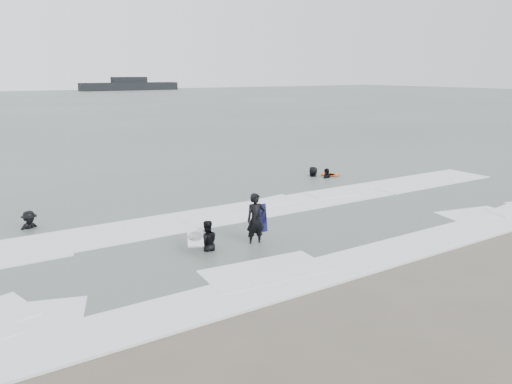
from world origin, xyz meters
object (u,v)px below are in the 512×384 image
surfer_wading (207,251)px  surfer_right_far (313,177)px  surfer_centre (256,245)px  surfer_right_near (327,179)px  surfer_breaker (30,230)px  vessel_horizon (129,85)px

surfer_wading → surfer_right_far: (10.29, 7.38, 0.00)m
surfer_centre → surfer_right_near: (9.04, 7.04, 0.00)m
surfer_breaker → vessel_horizon: size_ratio=0.05×
surfer_centre → vessel_horizon: size_ratio=0.06×
surfer_wading → surfer_right_near: size_ratio=0.92×
surfer_right_near → surfer_right_far: 0.80m
vessel_horizon → surfer_right_near: bearing=-104.2°
surfer_centre → surfer_wading: (-1.66, 0.35, 0.00)m
surfer_breaker → surfer_centre: bearing=-60.6°
surfer_centre → surfer_breaker: bearing=146.4°
surfer_centre → surfer_right_far: size_ratio=1.04×
surfer_right_far → surfer_breaker: bearing=-40.2°
surfer_right_near → surfer_right_far: (-0.41, 0.69, 0.00)m
surfer_centre → surfer_wading: size_ratio=1.14×
surfer_centre → vessel_horizon: bearing=82.9°
surfer_wading → surfer_right_far: size_ratio=0.91×
surfer_breaker → vessel_horizon: (50.44, 140.11, 1.55)m
surfer_right_near → vessel_horizon: (35.23, 138.89, 1.55)m
surfer_centre → surfer_right_near: size_ratio=1.05×
surfer_right_near → vessel_horizon: vessel_horizon is taller
surfer_wading → vessel_horizon: vessel_horizon is taller
surfer_breaker → surfer_wading: bearing=-67.8°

